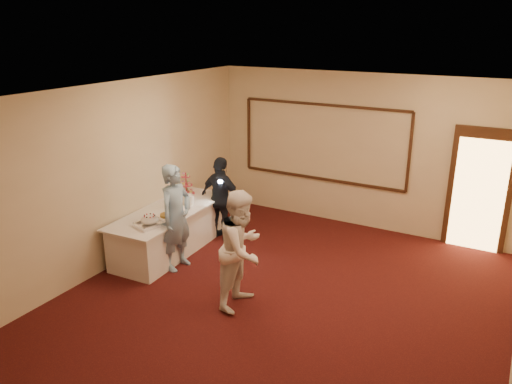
# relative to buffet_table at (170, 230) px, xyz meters

# --- Properties ---
(floor) EXTENTS (7.00, 7.00, 0.00)m
(floor) POSITION_rel_buffet_table_xyz_m (2.52, -0.71, -0.39)
(floor) COLOR black
(floor) RESTS_ON ground
(room_walls) EXTENTS (6.04, 7.04, 3.02)m
(room_walls) POSITION_rel_buffet_table_xyz_m (2.52, -0.71, 1.64)
(room_walls) COLOR beige
(room_walls) RESTS_ON floor
(wall_molding) EXTENTS (3.45, 0.04, 1.55)m
(wall_molding) POSITION_rel_buffet_table_xyz_m (1.72, 2.76, 1.21)
(wall_molding) COLOR black
(wall_molding) RESTS_ON room_walls
(doorway) EXTENTS (1.05, 0.07, 2.20)m
(doorway) POSITION_rel_buffet_table_xyz_m (4.67, 2.74, 0.69)
(doorway) COLOR black
(doorway) RESTS_ON floor
(buffet_table) EXTENTS (1.09, 2.54, 0.77)m
(buffet_table) POSITION_rel_buffet_table_xyz_m (0.00, 0.00, 0.00)
(buffet_table) COLOR silver
(buffet_table) RESTS_ON floor
(pavlova_tray) EXTENTS (0.46, 0.55, 0.18)m
(pavlova_tray) POSITION_rel_buffet_table_xyz_m (0.19, -0.73, 0.46)
(pavlova_tray) COLOR silver
(pavlova_tray) RESTS_ON buffet_table
(cupcake_stand) EXTENTS (0.31, 0.31, 0.46)m
(cupcake_stand) POSITION_rel_buffet_table_xyz_m (-0.26, 0.85, 0.55)
(cupcake_stand) COLOR #C43C55
(cupcake_stand) RESTS_ON buffet_table
(plate_stack_a) EXTENTS (0.17, 0.17, 0.14)m
(plate_stack_a) POSITION_rel_buffet_table_xyz_m (-0.07, 0.08, 0.45)
(plate_stack_a) COLOR white
(plate_stack_a) RESTS_ON buffet_table
(plate_stack_b) EXTENTS (0.21, 0.21, 0.17)m
(plate_stack_b) POSITION_rel_buffet_table_xyz_m (0.12, 0.39, 0.47)
(plate_stack_b) COLOR white
(plate_stack_b) RESTS_ON buffet_table
(tart) EXTENTS (0.26, 0.26, 0.05)m
(tart) POSITION_rel_buffet_table_xyz_m (0.18, -0.29, 0.41)
(tart) COLOR white
(tart) RESTS_ON buffet_table
(man) EXTENTS (0.45, 0.66, 1.76)m
(man) POSITION_rel_buffet_table_xyz_m (0.51, -0.45, 0.49)
(man) COLOR #7FA4C8
(man) RESTS_ON floor
(woman) EXTENTS (0.66, 0.84, 1.72)m
(woman) POSITION_rel_buffet_table_xyz_m (2.02, -0.91, 0.47)
(woman) COLOR white
(woman) RESTS_ON floor
(guest) EXTENTS (0.96, 0.49, 1.57)m
(guest) POSITION_rel_buffet_table_xyz_m (0.50, 0.91, 0.40)
(guest) COLOR black
(guest) RESTS_ON floor
(camera_flash) EXTENTS (0.07, 0.05, 0.05)m
(camera_flash) POSITION_rel_buffet_table_xyz_m (0.58, 0.76, 0.78)
(camera_flash) COLOR white
(camera_flash) RESTS_ON guest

